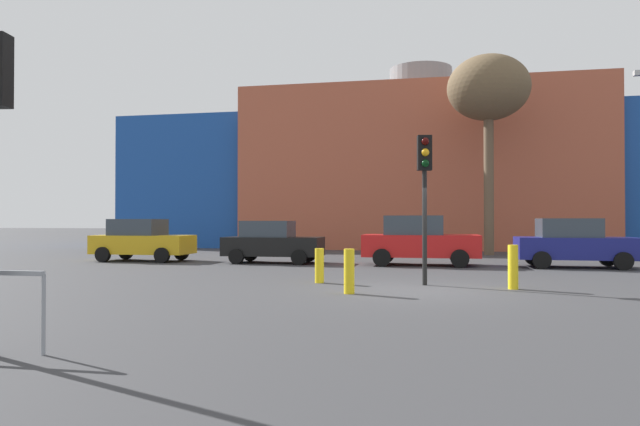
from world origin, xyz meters
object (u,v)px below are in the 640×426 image
(bollard_yellow_0, at_px, (513,267))
(bollard_yellow_2, at_px, (319,266))
(bollard_yellow_1, at_px, (349,271))
(parked_car_0, at_px, (142,240))
(parked_car_3, at_px, (574,243))
(parked_car_1, at_px, (272,242))
(parked_car_2, at_px, (419,241))
(traffic_light_island, at_px, (425,175))
(bare_tree_0, at_px, (488,91))

(bollard_yellow_0, relative_size, bollard_yellow_2, 1.17)
(bollard_yellow_1, bearing_deg, bollard_yellow_0, 23.24)
(bollard_yellow_2, bearing_deg, parked_car_0, 142.94)
(bollard_yellow_1, relative_size, bollard_yellow_2, 1.11)
(parked_car_0, distance_m, bollard_yellow_2, 11.00)
(parked_car_0, height_order, bollard_yellow_2, parked_car_0)
(parked_car_3, bearing_deg, bollard_yellow_1, -127.75)
(parked_car_1, relative_size, parked_car_3, 0.95)
(parked_car_0, bearing_deg, parked_car_2, -0.00)
(parked_car_3, xyz_separation_m, bollard_yellow_2, (-7.83, -6.62, -0.40))
(parked_car_2, distance_m, traffic_light_island, 6.92)
(parked_car_0, relative_size, parked_car_2, 0.93)
(parked_car_2, xyz_separation_m, bare_tree_0, (3.15, 6.98, 7.02))
(bollard_yellow_2, bearing_deg, parked_car_3, 40.24)
(parked_car_3, xyz_separation_m, traffic_light_island, (-5.07, -6.64, 1.97))
(parked_car_1, distance_m, bollard_yellow_2, 7.38)
(parked_car_3, bearing_deg, bollard_yellow_0, -112.79)
(traffic_light_island, height_order, bollard_yellow_0, traffic_light_island)
(bollard_yellow_2, bearing_deg, traffic_light_island, -0.28)
(parked_car_3, xyz_separation_m, bollard_yellow_1, (-6.73, -8.69, -0.36))
(parked_car_0, xyz_separation_m, parked_car_1, (5.54, -0.00, -0.04))
(parked_car_0, height_order, bollard_yellow_0, parked_car_0)
(parked_car_1, distance_m, traffic_light_island, 9.16)
(parked_car_1, height_order, parked_car_3, parked_car_3)
(parked_car_2, height_order, parked_car_3, parked_car_2)
(parked_car_2, xyz_separation_m, traffic_light_island, (0.31, -6.64, 1.91))
(parked_car_0, xyz_separation_m, bollard_yellow_0, (13.63, -7.08, -0.32))
(parked_car_1, height_order, parked_car_2, parked_car_2)
(traffic_light_island, bearing_deg, bollard_yellow_1, -48.65)
(bollard_yellow_0, height_order, bollard_yellow_1, bollard_yellow_0)
(parked_car_2, height_order, bollard_yellow_2, parked_car_2)
(traffic_light_island, relative_size, bare_tree_0, 0.40)
(parked_car_0, bearing_deg, bollard_yellow_1, -41.35)
(parked_car_0, height_order, bare_tree_0, bare_tree_0)
(parked_car_0, xyz_separation_m, parked_car_3, (16.60, -0.00, 0.01))
(parked_car_2, height_order, bare_tree_0, bare_tree_0)
(parked_car_1, bearing_deg, traffic_light_island, -47.95)
(traffic_light_island, relative_size, bollard_yellow_1, 3.79)
(parked_car_0, bearing_deg, traffic_light_island, -29.93)
(bare_tree_0, xyz_separation_m, bollard_yellow_2, (-5.59, -13.61, -7.48))
(bare_tree_0, bearing_deg, bollard_yellow_2, -112.33)
(bollard_yellow_1, bearing_deg, parked_car_2, 81.23)
(parked_car_3, height_order, traffic_light_island, traffic_light_island)
(parked_car_1, relative_size, bare_tree_0, 0.39)
(traffic_light_island, xyz_separation_m, bare_tree_0, (2.83, 13.62, 5.11))
(parked_car_0, xyz_separation_m, bollard_yellow_1, (9.87, -8.69, -0.35))
(parked_car_1, height_order, bollard_yellow_1, parked_car_1)
(parked_car_2, bearing_deg, parked_car_3, 0.00)
(parked_car_3, xyz_separation_m, bollard_yellow_0, (-2.97, -7.08, -0.33))
(bollard_yellow_1, height_order, bollard_yellow_2, bollard_yellow_1)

